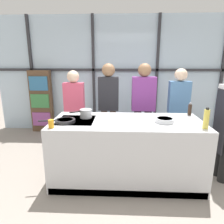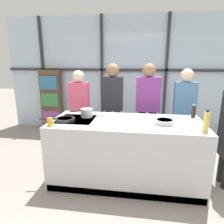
# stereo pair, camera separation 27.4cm
# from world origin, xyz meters

# --- Properties ---
(ground_plane) EXTENTS (18.00, 18.00, 0.00)m
(ground_plane) POSITION_xyz_m (0.00, 0.00, 0.00)
(ground_plane) COLOR gray
(back_window_wall) EXTENTS (6.40, 0.10, 2.80)m
(back_window_wall) POSITION_xyz_m (0.00, 2.23, 1.40)
(back_window_wall) COLOR silver
(back_window_wall) RESTS_ON ground_plane
(bookshelf) EXTENTS (0.53, 0.19, 1.53)m
(bookshelf) POSITION_xyz_m (-2.07, 2.05, 0.77)
(bookshelf) COLOR brown
(bookshelf) RESTS_ON ground_plane
(demo_island) EXTENTS (2.16, 0.92, 0.92)m
(demo_island) POSITION_xyz_m (-0.00, -0.00, 0.46)
(demo_island) COLOR silver
(demo_island) RESTS_ON ground_plane
(spectator_far_left) EXTENTS (0.37, 0.22, 1.59)m
(spectator_far_left) POSITION_xyz_m (-0.97, 0.91, 0.92)
(spectator_far_left) COLOR #232838
(spectator_far_left) RESTS_ON ground_plane
(spectator_center_left) EXTENTS (0.37, 0.24, 1.71)m
(spectator_center_left) POSITION_xyz_m (-0.32, 0.91, 1.01)
(spectator_center_left) COLOR #47382D
(spectator_center_left) RESTS_ON ground_plane
(spectator_center_right) EXTENTS (0.43, 0.24, 1.72)m
(spectator_center_right) POSITION_xyz_m (0.32, 0.91, 0.98)
(spectator_center_right) COLOR black
(spectator_center_right) RESTS_ON ground_plane
(spectator_far_right) EXTENTS (0.38, 0.23, 1.63)m
(spectator_far_right) POSITION_xyz_m (0.97, 0.91, 0.95)
(spectator_far_right) COLOR black
(spectator_far_right) RESTS_ON ground_plane
(frying_pan) EXTENTS (0.50, 0.28, 0.04)m
(frying_pan) POSITION_xyz_m (-0.87, -0.13, 0.95)
(frying_pan) COLOR #232326
(frying_pan) RESTS_ON demo_island
(saucepan) EXTENTS (0.32, 0.22, 0.13)m
(saucepan) POSITION_xyz_m (-0.62, 0.12, 0.99)
(saucepan) COLOR silver
(saucepan) RESTS_ON demo_island
(white_plate) EXTENTS (0.28, 0.28, 0.01)m
(white_plate) POSITION_xyz_m (0.53, 0.16, 0.93)
(white_plate) COLOR white
(white_plate) RESTS_ON demo_island
(mixing_bowl) EXTENTS (0.26, 0.26, 0.06)m
(mixing_bowl) POSITION_xyz_m (0.52, -0.06, 0.96)
(mixing_bowl) COLOR silver
(mixing_bowl) RESTS_ON demo_island
(oil_bottle) EXTENTS (0.07, 0.07, 0.27)m
(oil_bottle) POSITION_xyz_m (0.98, -0.30, 1.05)
(oil_bottle) COLOR #E0CC4C
(oil_bottle) RESTS_ON demo_island
(pepper_grinder) EXTENTS (0.06, 0.06, 0.21)m
(pepper_grinder) POSITION_xyz_m (0.99, 0.34, 1.02)
(pepper_grinder) COLOR #332319
(pepper_grinder) RESTS_ON demo_island
(juice_glass_near) EXTENTS (0.07, 0.07, 0.11)m
(juice_glass_near) POSITION_xyz_m (-0.98, -0.36, 0.98)
(juice_glass_near) COLOR orange
(juice_glass_near) RESTS_ON demo_island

